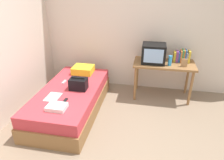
% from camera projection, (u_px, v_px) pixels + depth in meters
% --- Properties ---
extents(ground_plane, '(8.00, 8.00, 0.00)m').
position_uv_depth(ground_plane, '(121.00, 146.00, 2.94)').
color(ground_plane, '#84705B').
extents(wall_back, '(5.20, 0.10, 2.60)m').
position_uv_depth(wall_back, '(137.00, 28.00, 4.14)').
color(wall_back, beige).
rests_on(wall_back, ground).
extents(bed, '(1.00, 2.00, 0.46)m').
position_uv_depth(bed, '(71.00, 100.00, 3.66)').
color(bed, olive).
rests_on(bed, ground).
extents(desk, '(1.16, 0.60, 0.75)m').
position_uv_depth(desk, '(164.00, 67.00, 3.95)').
color(desk, olive).
rests_on(desk, ground).
extents(tv, '(0.44, 0.39, 0.36)m').
position_uv_depth(tv, '(154.00, 53.00, 3.85)').
color(tv, black).
rests_on(tv, desk).
extents(water_bottle, '(0.07, 0.07, 0.19)m').
position_uv_depth(water_bottle, '(170.00, 61.00, 3.74)').
color(water_bottle, '#3399DB').
rests_on(water_bottle, desk).
extents(book_row, '(0.30, 0.17, 0.24)m').
position_uv_depth(book_row, '(182.00, 56.00, 3.91)').
color(book_row, gold).
rests_on(book_row, desk).
extents(picture_frame, '(0.11, 0.02, 0.15)m').
position_uv_depth(picture_frame, '(184.00, 63.00, 3.69)').
color(picture_frame, '#9E754C').
rests_on(picture_frame, desk).
extents(pillow, '(0.41, 0.36, 0.14)m').
position_uv_depth(pillow, '(83.00, 70.00, 4.15)').
color(pillow, yellow).
rests_on(pillow, bed).
extents(handbag, '(0.30, 0.20, 0.22)m').
position_uv_depth(handbag, '(78.00, 84.00, 3.50)').
color(handbag, black).
rests_on(handbag, bed).
extents(magazine, '(0.21, 0.29, 0.01)m').
position_uv_depth(magazine, '(53.00, 97.00, 3.29)').
color(magazine, white).
rests_on(magazine, bed).
extents(remote_dark, '(0.04, 0.16, 0.02)m').
position_uv_depth(remote_dark, '(65.00, 101.00, 3.16)').
color(remote_dark, black).
rests_on(remote_dark, bed).
extents(remote_silver, '(0.04, 0.14, 0.02)m').
position_uv_depth(remote_silver, '(64.00, 82.00, 3.76)').
color(remote_silver, '#B7B7BC').
rests_on(remote_silver, bed).
extents(folded_towel, '(0.28, 0.22, 0.07)m').
position_uv_depth(folded_towel, '(57.00, 107.00, 2.97)').
color(folded_towel, white).
rests_on(folded_towel, bed).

